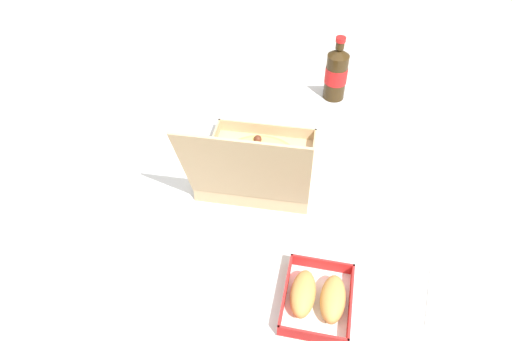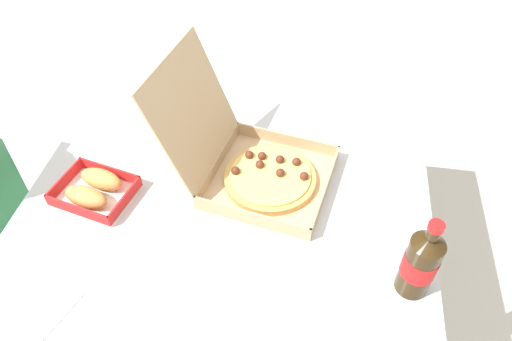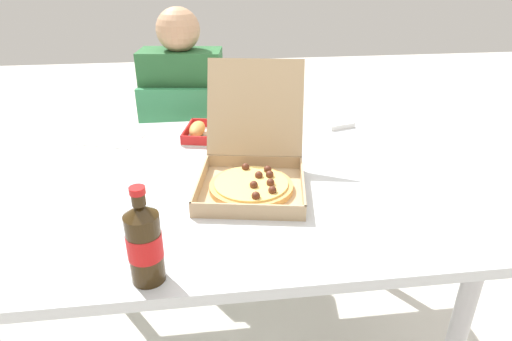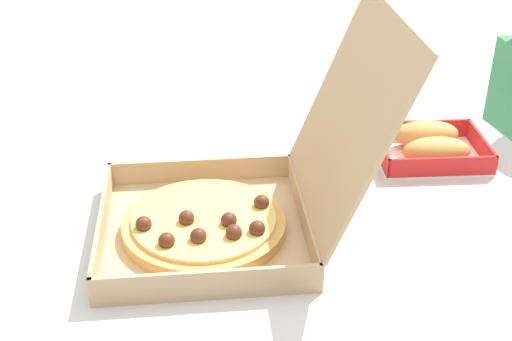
# 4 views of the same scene
# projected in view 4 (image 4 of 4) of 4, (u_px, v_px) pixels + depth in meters

# --- Properties ---
(dining_table) EXTENTS (1.28, 1.04, 0.72)m
(dining_table) POSITION_uv_depth(u_px,v_px,m) (258.00, 237.00, 1.14)
(dining_table) COLOR silver
(dining_table) RESTS_ON ground_plane
(pizza_box_open) EXTENTS (0.38, 0.47, 0.33)m
(pizza_box_open) POSITION_uv_depth(u_px,v_px,m) (231.00, 205.00, 1.01)
(pizza_box_open) COLOR tan
(pizza_box_open) RESTS_ON dining_table
(bread_side_box) EXTENTS (0.19, 0.22, 0.06)m
(bread_side_box) POSITION_uv_depth(u_px,v_px,m) (431.00, 145.00, 1.23)
(bread_side_box) COLOR white
(bread_side_box) RESTS_ON dining_table
(paper_menu) EXTENTS (0.25, 0.21, 0.00)m
(paper_menu) POSITION_uv_depth(u_px,v_px,m) (361.00, 83.00, 1.54)
(paper_menu) COLOR white
(paper_menu) RESTS_ON dining_table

